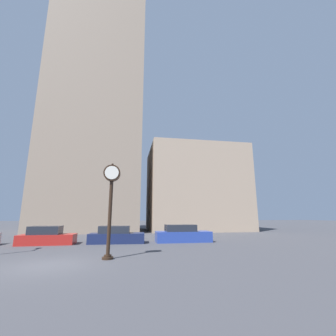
{
  "coord_description": "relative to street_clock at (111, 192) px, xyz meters",
  "views": [
    {
      "loc": [
        3.55,
        -11.53,
        2.19
      ],
      "look_at": [
        7.39,
        10.8,
        7.03
      ],
      "focal_mm": 24.0,
      "sensor_mm": 36.0,
      "label": 1
    }
  ],
  "objects": [
    {
      "name": "building_storefront_row",
      "position": [
        11.5,
        22.9,
        3.01
      ],
      "size": [
        14.78,
        12.0,
        12.94
      ],
      "color": "tan",
      "rests_on": "ground_plane"
    },
    {
      "name": "car_navy",
      "position": [
        0.05,
        7.07,
        -2.88
      ],
      "size": [
        4.53,
        1.99,
        1.38
      ],
      "rotation": [
        0.0,
        0.0,
        -0.05
      ],
      "color": "#19234C",
      "rests_on": "ground_plane"
    },
    {
      "name": "car_blue",
      "position": [
        5.64,
        7.0,
        -2.85
      ],
      "size": [
        4.72,
        1.8,
        1.45
      ],
      "rotation": [
        0.0,
        0.0,
        -0.01
      ],
      "color": "#28429E",
      "rests_on": "ground_plane"
    },
    {
      "name": "building_tall_tower",
      "position": [
        -4.58,
        22.9,
        14.65
      ],
      "size": [
        14.05,
        12.0,
        36.22
      ],
      "color": "gray",
      "rests_on": "ground_plane"
    },
    {
      "name": "ground_plane",
      "position": [
        -2.56,
        -1.1,
        -3.46
      ],
      "size": [
        200.0,
        200.0,
        0.0
      ],
      "primitive_type": "plane",
      "color": "#424247"
    },
    {
      "name": "car_red",
      "position": [
        -5.27,
        7.07,
        -2.87
      ],
      "size": [
        4.11,
        1.92,
        1.41
      ],
      "rotation": [
        0.0,
        0.0,
        0.02
      ],
      "color": "red",
      "rests_on": "ground_plane"
    },
    {
      "name": "street_clock",
      "position": [
        0.0,
        0.0,
        0.0
      ],
      "size": [
        0.9,
        0.58,
        5.08
      ],
      "color": "black",
      "rests_on": "ground_plane"
    }
  ]
}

